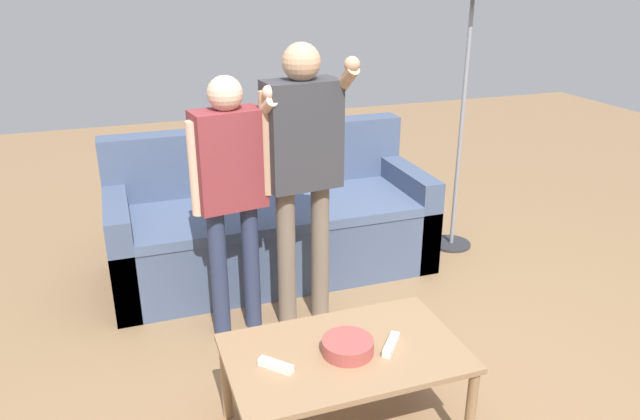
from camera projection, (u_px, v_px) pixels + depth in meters
The scene contains 10 objects.
ground_plane at pixel (380, 402), 2.81m from camera, with size 12.00×12.00×0.00m, color #93704C.
couch at pixel (271, 224), 3.99m from camera, with size 2.04×0.85×0.91m.
coffee_table at pixel (344, 361), 2.50m from camera, with size 0.97×0.60×0.42m.
snack_bowl at pixel (348, 346), 2.46m from camera, with size 0.21×0.21×0.06m, color #B24C47.
game_remote_nunchuk at pixel (346, 336), 2.54m from camera, with size 0.06×0.09×0.05m.
floor_lamp at pixel (472, 10), 3.81m from camera, with size 0.30×0.30×1.93m.
player_center at pixel (303, 156), 3.13m from camera, with size 0.48×0.31×1.55m.
player_left at pixel (230, 179), 3.06m from camera, with size 0.44×0.28×1.41m.
game_remote_wand_near at pixel (276, 365), 2.36m from camera, with size 0.13×0.13×0.03m.
game_remote_wand_far at pixel (391, 345), 2.49m from camera, with size 0.13×0.15×0.03m.
Camera 1 is at (-1.01, -2.06, 1.88)m, focal length 33.89 mm.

